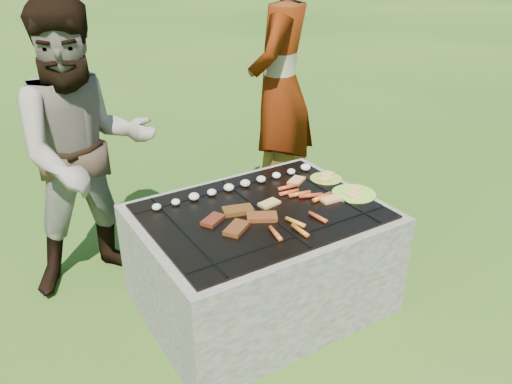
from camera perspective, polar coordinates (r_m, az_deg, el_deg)
lawn at (r=3.03m, az=0.51°, el=-12.34°), size 60.00×60.00×0.00m
fire_pit at (r=2.86m, az=0.53°, el=-7.92°), size 1.30×1.00×0.62m
mushrooms at (r=2.93m, az=-1.69°, el=0.88°), size 1.06×0.06×0.04m
pork_slabs at (r=2.59m, az=-1.79°, el=-2.98°), size 0.40×0.30×0.02m
sausages at (r=2.72m, az=5.15°, el=-1.60°), size 0.53×0.52×0.03m
bread_on_grate at (r=2.86m, az=4.95°, el=-0.16°), size 0.44×0.40×0.02m
plate_far at (r=3.09m, az=8.01°, el=1.54°), size 0.23×0.23×0.03m
plate_near at (r=2.92m, az=11.12°, el=-0.22°), size 0.29×0.29×0.03m
cook at (r=3.65m, az=2.80°, el=11.75°), size 0.84×0.82×1.95m
bystander at (r=2.99m, az=-18.79°, el=4.28°), size 0.82×0.65×1.68m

